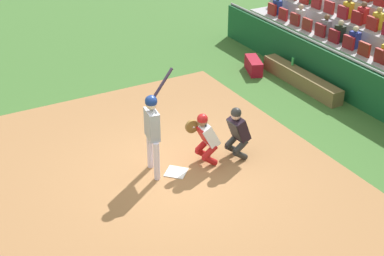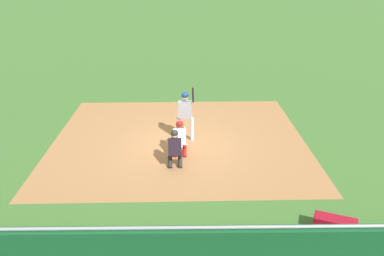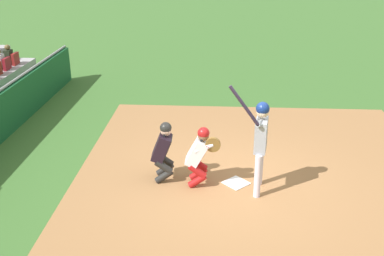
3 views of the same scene
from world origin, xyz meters
name	(u,v)px [view 1 (image 1 of 3)]	position (x,y,z in m)	size (l,w,h in m)	color
ground_plane	(176,173)	(0.00, 0.00, 0.00)	(160.00, 160.00, 0.00)	#3B662C
infield_dirt_patch	(155,179)	(0.00, 0.50, 0.00)	(9.26, 7.78, 0.01)	#9A6B42
home_plate_marker	(176,172)	(0.00, 0.00, 0.02)	(0.44, 0.44, 0.02)	white
batter_at_plate	(152,125)	(0.24, 0.42, 1.18)	(0.65, 0.80, 2.27)	silver
catcher_crouching	(205,135)	(0.06, -0.75, 0.71)	(0.46, 0.71, 1.27)	#AA1717
home_plate_umpire	(237,130)	(-0.09, -1.50, 0.71)	(0.48, 0.48, 1.30)	#252423
dugout_wall	(376,94)	(0.00, -5.84, 0.58)	(14.14, 0.24, 1.22)	#144E28
dugout_bench	(301,79)	(2.34, -5.29, 0.22)	(3.17, 0.40, 0.44)	brown
water_bottle_on_bench	(293,61)	(2.90, -5.39, 0.55)	(0.07, 0.07, 0.22)	green
equipment_duffel_bag	(254,65)	(3.87, -4.67, 0.21)	(0.99, 0.36, 0.42)	maroon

